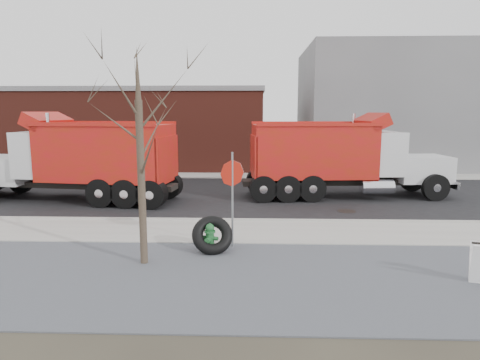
{
  "coord_description": "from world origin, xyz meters",
  "views": [
    {
      "loc": [
        -0.48,
        -12.64,
        3.73
      ],
      "look_at": [
        -0.98,
        1.88,
        1.4
      ],
      "focal_mm": 32.0,
      "sensor_mm": 36.0,
      "label": 1
    }
  ],
  "objects_px": {
    "fire_hydrant": "(210,239)",
    "stop_sign": "(232,183)",
    "truck_tire": "(212,235)",
    "dump_truck_red_a": "(339,155)",
    "dump_truck_red_b": "(82,157)"
  },
  "relations": [
    {
      "from": "truck_tire",
      "to": "dump_truck_red_b",
      "type": "height_order",
      "value": "dump_truck_red_b"
    },
    {
      "from": "truck_tire",
      "to": "stop_sign",
      "type": "distance_m",
      "value": 1.5
    },
    {
      "from": "stop_sign",
      "to": "dump_truck_red_b",
      "type": "distance_m",
      "value": 8.96
    },
    {
      "from": "fire_hydrant",
      "to": "stop_sign",
      "type": "distance_m",
      "value": 1.63
    },
    {
      "from": "fire_hydrant",
      "to": "truck_tire",
      "type": "height_order",
      "value": "truck_tire"
    },
    {
      "from": "stop_sign",
      "to": "dump_truck_red_b",
      "type": "height_order",
      "value": "dump_truck_red_b"
    },
    {
      "from": "fire_hydrant",
      "to": "dump_truck_red_b",
      "type": "bearing_deg",
      "value": 149.16
    },
    {
      "from": "stop_sign",
      "to": "dump_truck_red_a",
      "type": "distance_m",
      "value": 8.46
    },
    {
      "from": "dump_truck_red_a",
      "to": "dump_truck_red_b",
      "type": "xyz_separation_m",
      "value": [
        -10.86,
        -1.24,
        0.02
      ]
    },
    {
      "from": "stop_sign",
      "to": "dump_truck_red_a",
      "type": "height_order",
      "value": "dump_truck_red_a"
    },
    {
      "from": "truck_tire",
      "to": "dump_truck_red_b",
      "type": "xyz_separation_m",
      "value": [
        -6.08,
        6.5,
        1.38
      ]
    },
    {
      "from": "fire_hydrant",
      "to": "dump_truck_red_b",
      "type": "xyz_separation_m",
      "value": [
        -6.02,
        6.53,
        1.49
      ]
    },
    {
      "from": "dump_truck_red_a",
      "to": "truck_tire",
      "type": "bearing_deg",
      "value": -126.63
    },
    {
      "from": "fire_hydrant",
      "to": "truck_tire",
      "type": "relative_size",
      "value": 0.65
    },
    {
      "from": "fire_hydrant",
      "to": "dump_truck_red_b",
      "type": "distance_m",
      "value": 9.01
    }
  ]
}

